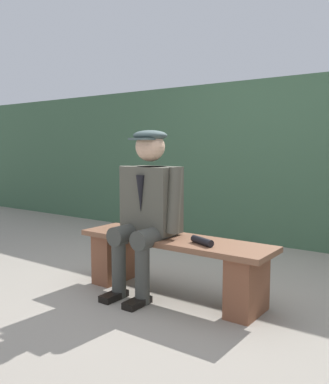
{
  "coord_description": "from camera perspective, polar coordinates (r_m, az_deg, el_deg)",
  "views": [
    {
      "loc": [
        -1.78,
        2.58,
        1.16
      ],
      "look_at": [
        0.08,
        0.0,
        0.81
      ],
      "focal_mm": 38.57,
      "sensor_mm": 36.0,
      "label": 1
    }
  ],
  "objects": [
    {
      "name": "rolled_magazine",
      "position": [
        2.99,
        5.22,
        -6.76
      ],
      "size": [
        0.21,
        0.13,
        0.05
      ],
      "primitive_type": "cylinder",
      "rotation": [
        0.0,
        1.57,
        -0.39
      ],
      "color": "black",
      "rests_on": "bench"
    },
    {
      "name": "bench",
      "position": [
        3.25,
        1.19,
        -9.36
      ],
      "size": [
        1.59,
        0.43,
        0.46
      ],
      "color": "brown",
      "rests_on": "ground"
    },
    {
      "name": "seated_man",
      "position": [
        3.24,
        -2.37,
        -1.55
      ],
      "size": [
        0.59,
        0.59,
        1.29
      ],
      "color": "#504E43",
      "rests_on": "ground"
    },
    {
      "name": "stadium_wall",
      "position": [
        5.07,
        15.36,
        3.92
      ],
      "size": [
        12.0,
        0.24,
        1.96
      ],
      "primitive_type": "cube",
      "color": "#3B5C42",
      "rests_on": "ground"
    },
    {
      "name": "ground_plane",
      "position": [
        3.34,
        1.18,
        -14.11
      ],
      "size": [
        30.0,
        30.0,
        0.0
      ],
      "primitive_type": "plane",
      "color": "gray"
    }
  ]
}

